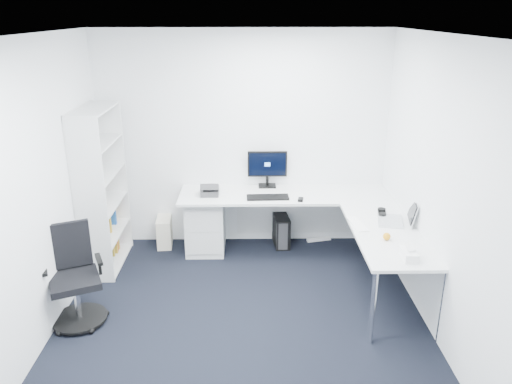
{
  "coord_description": "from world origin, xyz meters",
  "views": [
    {
      "loc": [
        0.08,
        -3.97,
        2.88
      ],
      "look_at": [
        0.15,
        1.05,
        1.05
      ],
      "focal_mm": 35.0,
      "sensor_mm": 36.0,
      "label": 1
    }
  ],
  "objects_px": {
    "task_chair": "(74,278)",
    "monitor": "(267,169)",
    "bookshelf": "(101,189)",
    "l_desk": "(289,234)",
    "laptop": "(391,210)"
  },
  "relations": [
    {
      "from": "task_chair",
      "to": "monitor",
      "type": "height_order",
      "value": "monitor"
    },
    {
      "from": "bookshelf",
      "to": "laptop",
      "type": "distance_m",
      "value": 3.25
    },
    {
      "from": "l_desk",
      "to": "monitor",
      "type": "height_order",
      "value": "monitor"
    },
    {
      "from": "l_desk",
      "to": "bookshelf",
      "type": "xyz_separation_m",
      "value": [
        -2.17,
        0.05,
        0.56
      ]
    },
    {
      "from": "task_chair",
      "to": "monitor",
      "type": "relative_size",
      "value": 1.97
    },
    {
      "from": "bookshelf",
      "to": "monitor",
      "type": "height_order",
      "value": "bookshelf"
    },
    {
      "from": "monitor",
      "to": "laptop",
      "type": "bearing_deg",
      "value": -42.57
    },
    {
      "from": "task_chair",
      "to": "l_desk",
      "type": "bearing_deg",
      "value": 4.97
    },
    {
      "from": "task_chair",
      "to": "laptop",
      "type": "distance_m",
      "value": 3.25
    },
    {
      "from": "l_desk",
      "to": "laptop",
      "type": "relative_size",
      "value": 7.17
    },
    {
      "from": "task_chair",
      "to": "laptop",
      "type": "height_order",
      "value": "laptop"
    },
    {
      "from": "monitor",
      "to": "bookshelf",
      "type": "bearing_deg",
      "value": -163.92
    },
    {
      "from": "task_chair",
      "to": "monitor",
      "type": "distance_m",
      "value": 2.67
    },
    {
      "from": "l_desk",
      "to": "bookshelf",
      "type": "relative_size",
      "value": 1.4
    },
    {
      "from": "laptop",
      "to": "bookshelf",
      "type": "bearing_deg",
      "value": -178.88
    }
  ]
}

